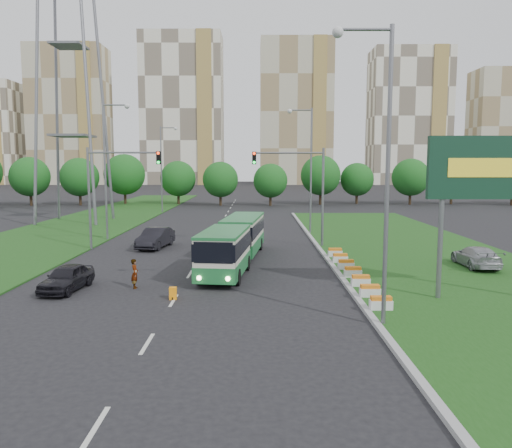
{
  "coord_description": "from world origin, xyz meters",
  "views": [
    {
      "loc": [
        1.08,
        -29.91,
        6.6
      ],
      "look_at": [
        1.05,
        4.17,
        2.6
      ],
      "focal_mm": 35.0,
      "sensor_mm": 36.0,
      "label": 1
    }
  ],
  "objects_px": {
    "traffic_mast_median": "(303,181)",
    "transmission_pylon": "(68,27)",
    "billboard": "(490,175)",
    "car_left_far": "(156,238)",
    "traffic_mast_left": "(109,182)",
    "shopping_trolley": "(173,293)",
    "car_left_near": "(67,278)",
    "car_median": "(476,256)",
    "articulated_bus": "(234,241)",
    "pedestrian": "(135,274)"
  },
  "relations": [
    {
      "from": "car_left_near",
      "to": "shopping_trolley",
      "type": "bearing_deg",
      "value": -10.33
    },
    {
      "from": "traffic_mast_left",
      "to": "car_left_far",
      "type": "distance_m",
      "value": 5.69
    },
    {
      "from": "billboard",
      "to": "pedestrian",
      "type": "relative_size",
      "value": 4.98
    },
    {
      "from": "transmission_pylon",
      "to": "articulated_bus",
      "type": "bearing_deg",
      "value": -51.58
    },
    {
      "from": "traffic_mast_median",
      "to": "transmission_pylon",
      "type": "distance_m",
      "value": 34.86
    },
    {
      "from": "billboard",
      "to": "traffic_mast_left",
      "type": "distance_m",
      "value": 27.16
    },
    {
      "from": "billboard",
      "to": "car_median",
      "type": "relative_size",
      "value": 1.75
    },
    {
      "from": "traffic_mast_left",
      "to": "car_left_near",
      "type": "height_order",
      "value": "traffic_mast_left"
    },
    {
      "from": "traffic_mast_median",
      "to": "car_left_near",
      "type": "relative_size",
      "value": 1.97
    },
    {
      "from": "shopping_trolley",
      "to": "traffic_mast_median",
      "type": "bearing_deg",
      "value": 59.22
    },
    {
      "from": "traffic_mast_median",
      "to": "car_left_near",
      "type": "height_order",
      "value": "traffic_mast_median"
    },
    {
      "from": "billboard",
      "to": "articulated_bus",
      "type": "relative_size",
      "value": 0.53
    },
    {
      "from": "traffic_mast_median",
      "to": "car_median",
      "type": "relative_size",
      "value": 1.75
    },
    {
      "from": "traffic_mast_left",
      "to": "car_left_far",
      "type": "bearing_deg",
      "value": 13.89
    },
    {
      "from": "shopping_trolley",
      "to": "articulated_bus",
      "type": "bearing_deg",
      "value": 69.36
    },
    {
      "from": "transmission_pylon",
      "to": "articulated_bus",
      "type": "distance_m",
      "value": 37.6
    },
    {
      "from": "billboard",
      "to": "car_left_far",
      "type": "bearing_deg",
      "value": 140.66
    },
    {
      "from": "transmission_pylon",
      "to": "traffic_mast_left",
      "type": "bearing_deg",
      "value": -63.14
    },
    {
      "from": "traffic_mast_median",
      "to": "billboard",
      "type": "bearing_deg",
      "value": -64.97
    },
    {
      "from": "billboard",
      "to": "traffic_mast_left",
      "type": "height_order",
      "value": "same"
    },
    {
      "from": "billboard",
      "to": "car_median",
      "type": "height_order",
      "value": "billboard"
    },
    {
      "from": "traffic_mast_left",
      "to": "shopping_trolley",
      "type": "xyz_separation_m",
      "value": [
        7.32,
        -14.78,
        -5.05
      ]
    },
    {
      "from": "traffic_mast_median",
      "to": "shopping_trolley",
      "type": "relative_size",
      "value": 13.09
    },
    {
      "from": "car_left_near",
      "to": "articulated_bus",
      "type": "bearing_deg",
      "value": 46.7
    },
    {
      "from": "traffic_mast_median",
      "to": "transmission_pylon",
      "type": "height_order",
      "value": "transmission_pylon"
    },
    {
      "from": "transmission_pylon",
      "to": "shopping_trolley",
      "type": "bearing_deg",
      "value": -63.37
    },
    {
      "from": "traffic_mast_left",
      "to": "transmission_pylon",
      "type": "distance_m",
      "value": 27.03
    },
    {
      "from": "transmission_pylon",
      "to": "car_left_far",
      "type": "height_order",
      "value": "transmission_pylon"
    },
    {
      "from": "traffic_mast_median",
      "to": "transmission_pylon",
      "type": "relative_size",
      "value": 0.18
    },
    {
      "from": "transmission_pylon",
      "to": "shopping_trolley",
      "type": "relative_size",
      "value": 71.99
    },
    {
      "from": "articulated_bus",
      "to": "shopping_trolley",
      "type": "xyz_separation_m",
      "value": [
        -2.65,
        -9.08,
        -1.21
      ]
    },
    {
      "from": "car_median",
      "to": "pedestrian",
      "type": "bearing_deg",
      "value": 14.62
    },
    {
      "from": "traffic_mast_left",
      "to": "transmission_pylon",
      "type": "xyz_separation_m",
      "value": [
        -9.62,
        19.0,
        16.65
      ]
    },
    {
      "from": "pedestrian",
      "to": "traffic_mast_left",
      "type": "bearing_deg",
      "value": 13.55
    },
    {
      "from": "transmission_pylon",
      "to": "car_left_near",
      "type": "relative_size",
      "value": 10.84
    },
    {
      "from": "billboard",
      "to": "car_left_far",
      "type": "relative_size",
      "value": 1.64
    },
    {
      "from": "billboard",
      "to": "shopping_trolley",
      "type": "height_order",
      "value": "billboard"
    },
    {
      "from": "traffic_mast_left",
      "to": "transmission_pylon",
      "type": "bearing_deg",
      "value": 116.86
    },
    {
      "from": "billboard",
      "to": "traffic_mast_median",
      "type": "bearing_deg",
      "value": 115.03
    },
    {
      "from": "billboard",
      "to": "car_left_far",
      "type": "distance_m",
      "value": 25.53
    },
    {
      "from": "billboard",
      "to": "pedestrian",
      "type": "bearing_deg",
      "value": 172.04
    },
    {
      "from": "car_left_far",
      "to": "car_left_near",
      "type": "bearing_deg",
      "value": -88.59
    },
    {
      "from": "articulated_bus",
      "to": "pedestrian",
      "type": "height_order",
      "value": "articulated_bus"
    },
    {
      "from": "car_median",
      "to": "shopping_trolley",
      "type": "relative_size",
      "value": 7.49
    },
    {
      "from": "traffic_mast_left",
      "to": "car_left_near",
      "type": "bearing_deg",
      "value": -83.89
    },
    {
      "from": "traffic_mast_left",
      "to": "car_left_near",
      "type": "xyz_separation_m",
      "value": [
        1.39,
        -13.03,
        -4.66
      ]
    },
    {
      "from": "traffic_mast_median",
      "to": "pedestrian",
      "type": "bearing_deg",
      "value": -127.21
    },
    {
      "from": "car_median",
      "to": "car_left_near",
      "type": "bearing_deg",
      "value": 13.81
    },
    {
      "from": "car_left_near",
      "to": "car_left_far",
      "type": "height_order",
      "value": "car_left_far"
    },
    {
      "from": "traffic_mast_median",
      "to": "pedestrian",
      "type": "height_order",
      "value": "traffic_mast_median"
    }
  ]
}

